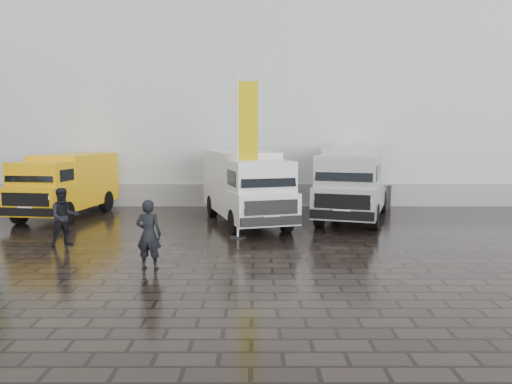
# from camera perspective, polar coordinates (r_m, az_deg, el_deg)

# --- Properties ---
(ground) EXTENTS (120.00, 120.00, 0.00)m
(ground) POSITION_cam_1_polar(r_m,az_deg,el_deg) (14.54, -0.33, -6.22)
(ground) COLOR black
(ground) RESTS_ON ground
(exhibition_hall) EXTENTS (44.00, 16.00, 12.00)m
(exhibition_hall) POSITION_cam_1_polar(r_m,az_deg,el_deg) (30.35, 3.66, 11.94)
(exhibition_hall) COLOR silver
(exhibition_hall) RESTS_ON ground
(hall_plinth) EXTENTS (44.00, 0.15, 1.00)m
(hall_plinth) POSITION_cam_1_polar(r_m,az_deg,el_deg) (22.37, 4.89, -0.35)
(hall_plinth) COLOR gray
(hall_plinth) RESTS_ON ground
(van_yellow) EXTENTS (2.78, 5.49, 2.42)m
(van_yellow) POSITION_cam_1_polar(r_m,az_deg,el_deg) (20.78, -20.90, 0.65)
(van_yellow) COLOR #EFAD0C
(van_yellow) RESTS_ON ground
(van_white) EXTENTS (3.57, 6.30, 2.59)m
(van_white) POSITION_cam_1_polar(r_m,az_deg,el_deg) (17.97, -1.19, 0.48)
(van_white) COLOR silver
(van_white) RESTS_ON ground
(van_silver) EXTENTS (3.96, 6.68, 2.75)m
(van_silver) POSITION_cam_1_polar(r_m,az_deg,el_deg) (19.33, 11.16, 1.02)
(van_silver) COLOR silver
(van_silver) RESTS_ON ground
(flagpole) EXTENTS (0.88, 0.50, 5.03)m
(flagpole) POSITION_cam_1_polar(r_m,az_deg,el_deg) (15.37, -1.45, 5.07)
(flagpole) COLOR black
(flagpole) RESTS_ON ground
(wheelie_bin) EXTENTS (0.65, 0.65, 1.00)m
(wheelie_bin) POSITION_cam_1_polar(r_m,az_deg,el_deg) (22.45, 14.34, -0.52)
(wheelie_bin) COLOR black
(wheelie_bin) RESTS_ON ground
(person_front) EXTENTS (0.67, 0.49, 1.70)m
(person_front) POSITION_cam_1_polar(r_m,az_deg,el_deg) (12.26, -12.16, -4.77)
(person_front) COLOR black
(person_front) RESTS_ON ground
(person_tent) EXTENTS (1.04, 1.00, 1.69)m
(person_tent) POSITION_cam_1_polar(r_m,az_deg,el_deg) (15.53, -21.09, -2.66)
(person_tent) COLOR black
(person_tent) RESTS_ON ground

